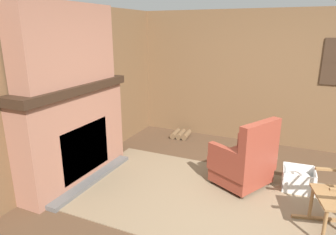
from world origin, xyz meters
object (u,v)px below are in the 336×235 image
at_px(firewood_stack, 181,134).
at_px(decorative_plate_on_mantel, 64,75).
at_px(armchair, 245,162).
at_px(oil_lamp_vase, 52,78).
at_px(storage_case, 80,76).
at_px(laundry_basket, 298,179).

bearing_deg(firewood_stack, decorative_plate_on_mantel, -109.24).
relative_size(firewood_stack, decorative_plate_on_mantel, 1.59).
height_order(armchair, oil_lamp_vase, oil_lamp_vase).
relative_size(armchair, storage_case, 4.01).
height_order(laundry_basket, decorative_plate_on_mantel, decorative_plate_on_mantel).
relative_size(armchair, laundry_basket, 2.25).
xyz_separation_m(armchair, laundry_basket, (0.69, 0.22, -0.21)).
height_order(firewood_stack, oil_lamp_vase, oil_lamp_vase).
height_order(firewood_stack, laundry_basket, laundry_basket).
xyz_separation_m(laundry_basket, storage_case, (-2.96, -0.72, 1.31)).
relative_size(firewood_stack, oil_lamp_vase, 1.27).
bearing_deg(oil_lamp_vase, storage_case, 89.99).
distance_m(armchair, oil_lamp_vase, 2.73).
height_order(firewood_stack, decorative_plate_on_mantel, decorative_plate_on_mantel).
xyz_separation_m(laundry_basket, decorative_plate_on_mantel, (-2.98, -0.99, 1.36)).
height_order(armchair, laundry_basket, armchair).
bearing_deg(decorative_plate_on_mantel, oil_lamp_vase, -85.34).
distance_m(laundry_basket, storage_case, 3.31).
relative_size(armchair, decorative_plate_on_mantel, 3.81).
bearing_deg(oil_lamp_vase, decorative_plate_on_mantel, 94.66).
relative_size(laundry_basket, oil_lamp_vase, 1.36).
bearing_deg(storage_case, laundry_basket, 13.62).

